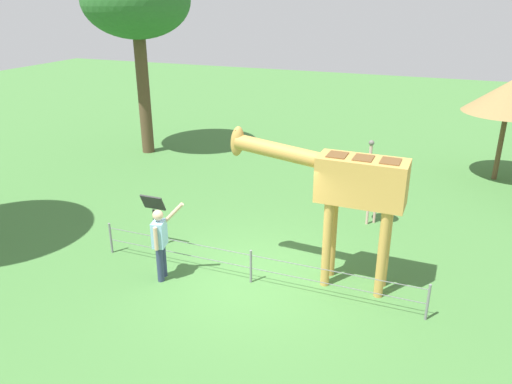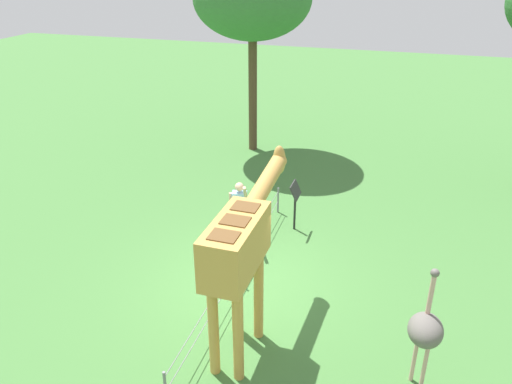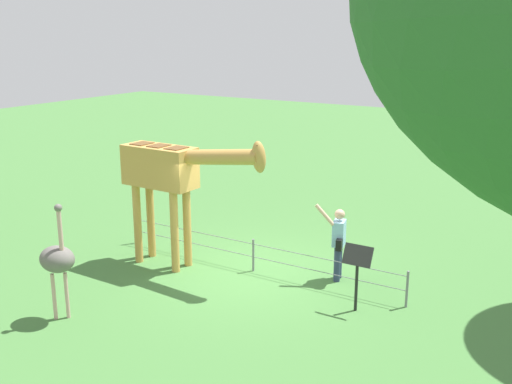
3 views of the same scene
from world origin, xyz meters
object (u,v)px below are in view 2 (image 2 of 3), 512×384
object	(u,v)px
ostrich	(425,330)
info_sign	(295,197)
visitor	(240,208)
giraffe	(242,244)

from	to	relation	value
ostrich	info_sign	world-z (taller)	ostrich
visitor	info_sign	world-z (taller)	visitor
giraffe	visitor	size ratio (longest dim) A/B	2.13
ostrich	giraffe	bearing A→B (deg)	87.89
visitor	info_sign	xyz separation A→B (m)	(0.92, -1.19, 0.05)
giraffe	info_sign	world-z (taller)	giraffe
visitor	ostrich	bearing A→B (deg)	-129.80
giraffe	ostrich	distance (m)	3.28
visitor	info_sign	bearing A→B (deg)	-52.36
ostrich	info_sign	distance (m)	5.55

